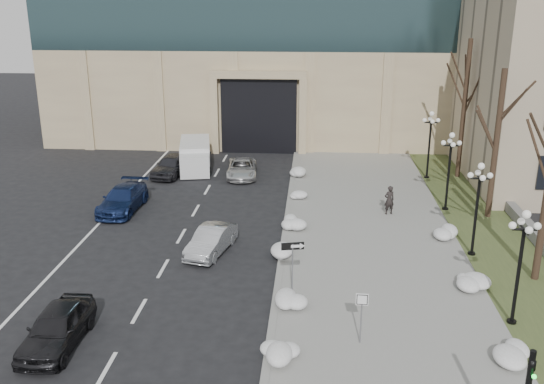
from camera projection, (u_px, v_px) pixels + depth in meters
The scene contains 28 objects.
sidewalk at pixel (371, 240), 31.51m from camera, with size 9.00×40.00×0.12m, color gray.
curb at pixel (284, 238), 31.82m from camera, with size 0.30×40.00×0.14m, color gray.
grass_strip at pixel (498, 244), 31.07m from camera, with size 4.00×40.00×0.10m, color #3C4A25.
stone_wall at pixel (526, 226), 32.73m from camera, with size 0.50×30.00×0.70m, color slate.
car_a at pixel (57, 327), 22.04m from camera, with size 1.73×4.29×1.46m, color black.
car_b at pixel (211, 241), 29.96m from camera, with size 1.39×3.97×1.31m, color #ADB0B5.
car_c at pixel (123, 199), 35.83m from camera, with size 2.00×4.92×1.43m, color navy.
car_d at pixel (242, 168), 42.46m from camera, with size 2.03×4.40×1.22m, color silver.
car_e at pixel (172, 165), 42.72m from camera, with size 1.77×4.39×1.50m, color #303036.
pedestrian at pixel (389, 200), 34.85m from camera, with size 0.62×0.41×1.70m, color black.
box_truck at pixel (195, 156), 44.37m from camera, with size 3.13×6.34×1.93m.
one_way_sign at pixel (297, 253), 24.80m from camera, with size 1.00×0.32×2.65m.
keep_sign at pixel (362, 308), 21.76m from camera, with size 0.45×0.07×2.11m.
snow_clump_b at pixel (280, 356), 21.09m from camera, with size 1.10×1.60×0.36m, color white.
snow_clump_c at pixel (289, 303), 24.66m from camera, with size 1.10×1.60×0.36m, color white.
snow_clump_d at pixel (289, 253), 29.40m from camera, with size 1.10×1.60×0.36m, color white.
snow_clump_e at pixel (291, 224), 33.13m from camera, with size 1.10×1.60×0.36m, color white.
snow_clump_f at pixel (299, 194), 38.04m from camera, with size 1.10×1.60×0.36m, color white.
snow_clump_g at pixel (300, 174), 42.16m from camera, with size 1.10×1.60×0.36m, color white.
snow_clump_h at pixel (511, 352), 21.30m from camera, with size 1.10×1.60×0.36m, color white.
snow_clump_i at pixel (469, 283), 26.36m from camera, with size 1.10×1.60×0.36m, color white.
snow_clump_j at pixel (446, 234), 31.67m from camera, with size 1.10×1.60×0.36m, color white.
lamppost_a at pixel (521, 253), 22.66m from camera, with size 1.18×1.18×4.76m.
lamppost_b at pixel (478, 197), 28.82m from camera, with size 1.18×1.18×4.76m.
lamppost_c at pixel (450, 161), 34.98m from camera, with size 1.18×1.18×4.76m.
lamppost_d at pixel (430, 136), 41.13m from camera, with size 1.18×1.18×4.76m.
tree_mid at pixel (498, 124), 33.12m from camera, with size 3.20×3.20×8.50m.
tree_far at pixel (466, 90), 40.49m from camera, with size 3.20×3.20×9.50m.
Camera 1 is at (0.48, -15.43, 12.33)m, focal length 40.00 mm.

